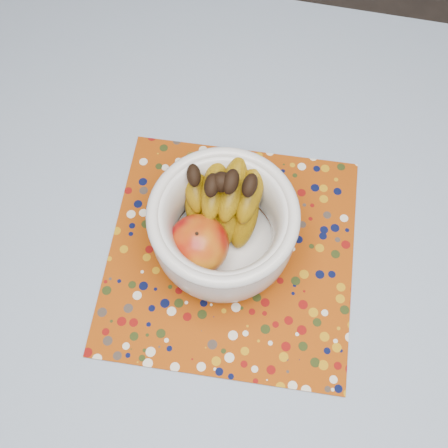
# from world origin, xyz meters

# --- Properties ---
(table) EXTENTS (1.20, 1.20, 0.75)m
(table) POSITION_xyz_m (0.00, 0.00, 0.67)
(table) COLOR brown
(table) RESTS_ON ground
(tablecloth) EXTENTS (1.32, 1.32, 0.01)m
(tablecloth) POSITION_xyz_m (0.00, 0.00, 0.76)
(tablecloth) COLOR #6285A4
(tablecloth) RESTS_ON table
(placemat) EXTENTS (0.40, 0.40, 0.00)m
(placemat) POSITION_xyz_m (-0.08, 0.11, 0.76)
(placemat) COLOR #8A3607
(placemat) RESTS_ON tablecloth
(fruit_bowl) EXTENTS (0.21, 0.21, 0.16)m
(fruit_bowl) POSITION_xyz_m (-0.10, 0.13, 0.84)
(fruit_bowl) COLOR silver
(fruit_bowl) RESTS_ON placemat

